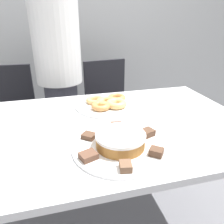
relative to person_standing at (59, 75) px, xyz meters
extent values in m
cube|color=#A8AAAD|center=(0.18, 0.79, 0.46)|extent=(8.00, 0.05, 2.60)
cube|color=silver|center=(0.18, -0.75, -0.09)|extent=(1.41, 0.89, 0.03)
cylinder|color=silver|center=(0.83, -0.37, -0.47)|extent=(0.06, 0.06, 0.74)
cylinder|color=#383842|center=(0.00, 0.00, -0.45)|extent=(0.25, 0.25, 0.79)
cylinder|color=silver|center=(0.00, 0.00, 0.26)|extent=(0.34, 0.34, 0.62)
cylinder|color=black|center=(-0.44, 0.09, -0.84)|extent=(0.44, 0.44, 0.01)
cylinder|color=#262626|center=(-0.44, 0.09, -0.63)|extent=(0.06, 0.06, 0.40)
cube|color=black|center=(-0.44, 0.09, -0.40)|extent=(0.47, 0.47, 0.04)
cube|color=black|center=(-0.43, 0.29, -0.17)|extent=(0.40, 0.05, 0.42)
cylinder|color=black|center=(0.44, 0.09, -0.84)|extent=(0.44, 0.44, 0.01)
cylinder|color=#262626|center=(0.44, 0.09, -0.63)|extent=(0.06, 0.06, 0.40)
cube|color=black|center=(0.44, 0.09, -0.40)|extent=(0.49, 0.49, 0.04)
cube|color=black|center=(0.42, 0.29, -0.17)|extent=(0.40, 0.08, 0.42)
cylinder|color=white|center=(0.19, -0.97, -0.07)|extent=(0.38, 0.38, 0.01)
cylinder|color=white|center=(0.24, -0.53, -0.07)|extent=(0.35, 0.35, 0.01)
cylinder|color=#9E662D|center=(0.19, -0.97, -0.04)|extent=(0.19, 0.19, 0.04)
cylinder|color=white|center=(0.19, -0.97, -0.01)|extent=(0.20, 0.20, 0.01)
cube|color=brown|center=(0.17, -1.11, -0.05)|extent=(0.05, 0.05, 0.03)
cube|color=#513828|center=(0.30, -1.06, -0.05)|extent=(0.06, 0.06, 0.03)
cube|color=#513828|center=(0.33, -0.92, -0.05)|extent=(0.07, 0.06, 0.03)
cube|color=#513828|center=(0.22, -0.82, -0.05)|extent=(0.06, 0.07, 0.02)
cube|color=#513828|center=(0.08, -0.87, -0.05)|extent=(0.07, 0.07, 0.02)
cube|color=brown|center=(0.06, -1.02, -0.05)|extent=(0.07, 0.07, 0.02)
torus|color=tan|center=(0.24, -0.53, -0.04)|extent=(0.12, 0.12, 0.03)
torus|color=#E5AD66|center=(0.19, -0.48, -0.05)|extent=(0.11, 0.11, 0.03)
torus|color=#C68447|center=(0.19, -0.58, -0.04)|extent=(0.10, 0.10, 0.03)
torus|color=#E5AD66|center=(0.28, -0.58, -0.04)|extent=(0.12, 0.12, 0.04)
torus|color=#C68447|center=(0.32, -0.47, -0.05)|extent=(0.11, 0.11, 0.03)
cube|color=white|center=(0.55, -0.77, -0.07)|extent=(0.18, 0.16, 0.01)
camera|label=1|loc=(-0.02, -1.67, 0.41)|focal=35.00mm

